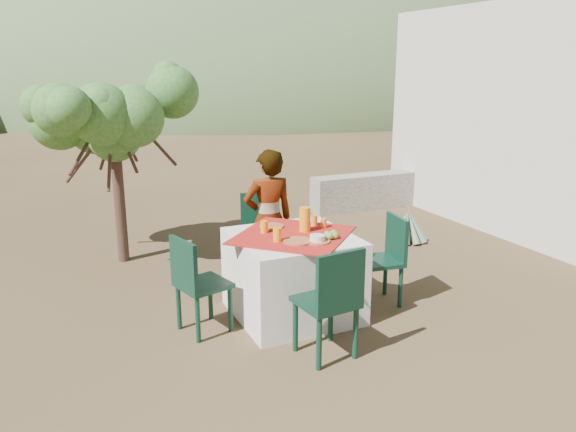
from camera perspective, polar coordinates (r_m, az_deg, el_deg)
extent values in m
plane|color=#3C2D1B|center=(4.79, -3.86, -12.39)|extent=(160.00, 160.00, 0.00)
cube|color=white|center=(5.08, 0.48, -6.06)|extent=(1.02, 1.02, 0.75)
cube|color=#AA1818|center=(4.96, 0.49, -1.95)|extent=(1.30, 1.30, 0.01)
cylinder|color=black|center=(5.86, -4.31, -4.79)|extent=(0.04, 0.04, 0.44)
cylinder|color=black|center=(5.88, -1.07, -4.69)|extent=(0.04, 0.04, 0.44)
cylinder|color=black|center=(6.18, -4.39, -3.75)|extent=(0.04, 0.04, 0.44)
cylinder|color=black|center=(6.19, -1.32, -3.66)|extent=(0.04, 0.04, 0.44)
cube|color=black|center=(5.96, -2.80, -2.22)|extent=(0.52, 0.52, 0.04)
cube|color=black|center=(6.07, -2.92, 0.41)|extent=(0.40, 0.17, 0.43)
cylinder|color=black|center=(4.68, 4.35, -10.05)|extent=(0.04, 0.04, 0.45)
cylinder|color=black|center=(4.52, 0.76, -11.00)|extent=(0.04, 0.04, 0.45)
cylinder|color=black|center=(4.44, 6.89, -11.60)|extent=(0.04, 0.04, 0.45)
cylinder|color=black|center=(4.26, 3.17, -12.71)|extent=(0.04, 0.04, 0.45)
cube|color=black|center=(4.38, 3.84, -8.69)|extent=(0.46, 0.46, 0.04)
cube|color=black|center=(4.14, 5.38, -6.56)|extent=(0.42, 0.09, 0.44)
cylinder|color=black|center=(4.86, -5.89, -9.32)|extent=(0.04, 0.04, 0.42)
cylinder|color=black|center=(5.10, -7.89, -8.14)|extent=(0.04, 0.04, 0.42)
cylinder|color=black|center=(4.71, -9.15, -10.27)|extent=(0.04, 0.04, 0.42)
cylinder|color=black|center=(4.96, -11.04, -8.99)|extent=(0.04, 0.04, 0.42)
cube|color=black|center=(4.82, -8.59, -6.89)|extent=(0.48, 0.48, 0.04)
cube|color=black|center=(4.66, -10.56, -4.82)|extent=(0.14, 0.39, 0.41)
cylinder|color=black|center=(5.52, 6.89, -6.27)|extent=(0.04, 0.04, 0.42)
cylinder|color=black|center=(5.25, 8.27, -7.45)|extent=(0.04, 0.04, 0.42)
cylinder|color=black|center=(5.65, 9.86, -5.88)|extent=(0.04, 0.04, 0.42)
cylinder|color=black|center=(5.39, 11.35, -7.02)|extent=(0.04, 0.04, 0.42)
cube|color=black|center=(5.38, 9.19, -4.57)|extent=(0.44, 0.44, 0.04)
cube|color=black|center=(5.38, 10.98, -2.12)|extent=(0.09, 0.39, 0.41)
imported|color=#8C6651|center=(5.63, -1.99, -0.35)|extent=(0.53, 0.35, 1.42)
cylinder|color=#493124|center=(6.65, -16.76, 1.61)|extent=(0.13, 0.13, 1.46)
sphere|color=#295D22|center=(6.53, -17.24, 7.86)|extent=(0.63, 0.63, 0.63)
sphere|color=#295D22|center=(6.61, -12.34, 9.63)|extent=(0.59, 0.59, 0.59)
sphere|color=#295D22|center=(6.58, -21.98, 8.42)|extent=(0.54, 0.54, 0.54)
sphere|color=#295D22|center=(7.09, -17.12, 10.10)|extent=(0.56, 0.56, 0.56)
sphere|color=#295D22|center=(6.02, -16.15, 7.88)|extent=(0.50, 0.50, 0.50)
sphere|color=slate|center=(7.44, 12.02, -2.23)|extent=(0.17, 0.17, 0.17)
cone|color=slate|center=(7.38, 12.11, -0.54)|extent=(0.10, 0.10, 0.51)
cone|color=slate|center=(7.43, 12.94, -0.97)|extent=(0.30, 0.18, 0.44)
cone|color=slate|center=(7.48, 12.66, -0.83)|extent=(0.31, 0.15, 0.43)
cone|color=slate|center=(7.51, 12.16, -0.74)|extent=(0.24, 0.27, 0.44)
cone|color=slate|center=(7.49, 11.63, -0.75)|extent=(0.11, 0.31, 0.43)
cone|color=slate|center=(7.44, 11.28, -0.84)|extent=(0.22, 0.28, 0.44)
cone|color=slate|center=(7.37, 11.22, -0.99)|extent=(0.30, 0.18, 0.44)
cone|color=slate|center=(7.31, 11.50, -1.13)|extent=(0.31, 0.15, 0.43)
cone|color=slate|center=(7.29, 12.01, -1.22)|extent=(0.24, 0.27, 0.44)
cone|color=slate|center=(7.30, 12.55, -1.21)|extent=(0.11, 0.31, 0.43)
cone|color=slate|center=(7.36, 12.91, -1.11)|extent=(0.22, 0.28, 0.44)
cube|color=beige|center=(9.15, 26.78, 9.07)|extent=(3.20, 4.20, 3.00)
cube|color=#9C9588|center=(9.16, 10.03, 2.68)|extent=(2.60, 0.35, 0.55)
ellipsoid|color=#405932|center=(42.26, -5.52, 12.05)|extent=(48.00, 48.00, 20.00)
ellipsoid|color=slate|center=(56.11, -27.13, 11.24)|extent=(60.00, 60.00, 24.00)
ellipsoid|color=slate|center=(58.07, 6.68, 12.83)|extent=(36.00, 36.00, 14.00)
cylinder|color=#945527|center=(5.18, -1.67, -1.04)|extent=(0.23, 0.23, 0.01)
cylinder|color=#945527|center=(4.75, 0.98, -2.56)|extent=(0.25, 0.25, 0.01)
cylinder|color=orange|center=(5.00, -2.43, -1.10)|extent=(0.07, 0.07, 0.11)
cylinder|color=orange|center=(4.75, -1.09, -1.91)|extent=(0.07, 0.07, 0.12)
cylinder|color=orange|center=(5.03, 1.73, -0.34)|extent=(0.10, 0.10, 0.22)
cylinder|color=#945527|center=(4.76, 3.00, -2.58)|extent=(0.22, 0.22, 0.01)
cylinder|color=white|center=(4.75, 3.00, -2.23)|extent=(0.13, 0.13, 0.05)
cylinder|color=orange|center=(5.16, 3.65, -0.72)|extent=(0.06, 0.06, 0.09)
cylinder|color=orange|center=(5.23, 2.68, -0.43)|extent=(0.06, 0.06, 0.10)
cube|color=white|center=(5.10, 1.70, -0.94)|extent=(0.06, 0.04, 0.08)
sphere|color=olive|center=(4.85, 4.02, -1.89)|extent=(0.07, 0.07, 0.07)
sphere|color=olive|center=(4.89, 4.65, -1.76)|extent=(0.07, 0.07, 0.07)
sphere|color=olive|center=(4.84, 4.78, -1.97)|extent=(0.07, 0.07, 0.07)
sphere|color=olive|center=(4.82, 4.28, -2.04)|extent=(0.07, 0.07, 0.07)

